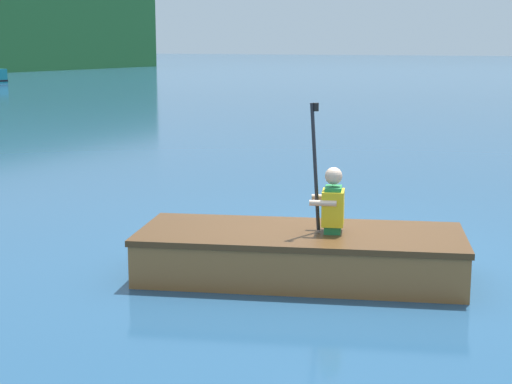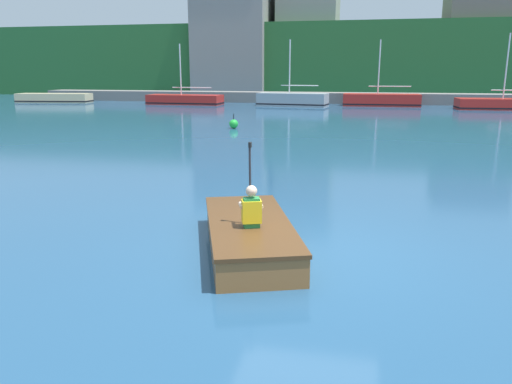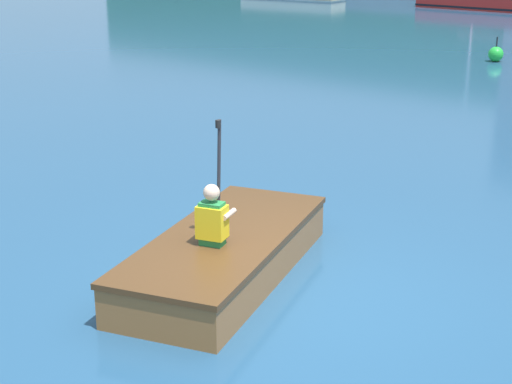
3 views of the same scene
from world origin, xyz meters
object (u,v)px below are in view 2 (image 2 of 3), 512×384
object	(u,v)px
moored_boat_dock_west_inner	(293,100)
channel_buoy	(234,124)
person_paddler	(251,208)
moored_boat_dock_center_near	(185,100)
moored_boat_dock_east_end	(381,100)
rowboat_foreground	(249,232)
moored_boat_dock_east_inner	(54,98)
moored_boat_dock_west_end	(507,104)

from	to	relation	value
moored_boat_dock_west_inner	channel_buoy	size ratio (longest dim) A/B	7.97
person_paddler	moored_boat_dock_center_near	bearing A→B (deg)	111.94
moored_boat_dock_center_near	moored_boat_dock_east_end	bearing A→B (deg)	5.74
moored_boat_dock_west_inner	rowboat_foreground	world-z (taller)	moored_boat_dock_west_inner
person_paddler	moored_boat_dock_east_end	bearing A→B (deg)	85.54
moored_boat_dock_west_inner	moored_boat_dock_east_inner	bearing A→B (deg)	179.90
moored_boat_dock_center_near	moored_boat_dock_west_inner	bearing A→B (deg)	-0.67
moored_boat_dock_west_inner	moored_boat_dock_east_end	distance (m)	7.12
moored_boat_dock_east_end	channel_buoy	distance (m)	19.40
person_paddler	moored_boat_dock_east_inner	bearing A→B (deg)	127.76
moored_boat_dock_center_near	channel_buoy	bearing A→B (deg)	-62.29
person_paddler	rowboat_foreground	bearing A→B (deg)	109.79
moored_boat_dock_east_end	channel_buoy	size ratio (longest dim) A/B	8.39
moored_boat_dock_west_end	moored_boat_dock_center_near	bearing A→B (deg)	179.16
moored_boat_dock_center_near	moored_boat_dock_east_inner	bearing A→B (deg)	-179.67
rowboat_foreground	channel_buoy	bearing A→B (deg)	105.74
moored_boat_dock_center_near	moored_boat_dock_east_end	distance (m)	16.09
moored_boat_dock_west_end	person_paddler	xyz separation A→B (m)	(-11.57, -32.68, 0.40)
moored_boat_dock_west_end	moored_boat_dock_east_end	bearing A→B (deg)	167.47
moored_boat_dock_west_end	moored_boat_dock_east_inner	world-z (taller)	moored_boat_dock_west_end
moored_boat_dock_west_end	moored_boat_dock_west_inner	size ratio (longest dim) A/B	1.25
moored_boat_dock_west_inner	person_paddler	distance (m)	33.21
rowboat_foreground	person_paddler	xyz separation A→B (m)	(0.12, -0.34, 0.50)
channel_buoy	moored_boat_dock_east_end	bearing A→B (deg)	67.43
person_paddler	channel_buoy	world-z (taller)	person_paddler
moored_boat_dock_east_inner	rowboat_foreground	distance (m)	41.37
moored_boat_dock_east_inner	moored_boat_dock_east_end	distance (m)	28.29
moored_boat_dock_west_end	moored_boat_dock_west_inner	xyz separation A→B (m)	(-15.78, 0.26, 0.12)
moored_boat_dock_center_near	moored_boat_dock_east_end	size ratio (longest dim) A/B	1.05
moored_boat_dock_east_inner	moored_boat_dock_west_inner	bearing A→B (deg)	-0.10
person_paddler	channel_buoy	distance (m)	17.40
moored_boat_dock_west_end	channel_buoy	world-z (taller)	moored_boat_dock_west_end
moored_boat_dock_west_end	moored_boat_dock_center_near	xyz separation A→B (m)	(-24.88, 0.36, 0.00)
moored_boat_dock_east_end	person_paddler	distance (m)	34.76
moored_boat_dock_center_near	person_paddler	xyz separation A→B (m)	(13.31, -33.04, 0.40)
moored_boat_dock_west_inner	moored_boat_dock_east_inner	size ratio (longest dim) A/B	0.87
moored_boat_dock_east_inner	moored_boat_dock_east_end	size ratio (longest dim) A/B	1.10
moored_boat_dock_east_inner	channel_buoy	distance (m)	26.39
moored_boat_dock_west_end	person_paddler	distance (m)	34.67
person_paddler	channel_buoy	xyz separation A→B (m)	(-4.74, 16.74, -0.55)
moored_boat_dock_east_inner	person_paddler	bearing A→B (deg)	-52.24
rowboat_foreground	moored_boat_dock_east_inner	bearing A→B (deg)	127.92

